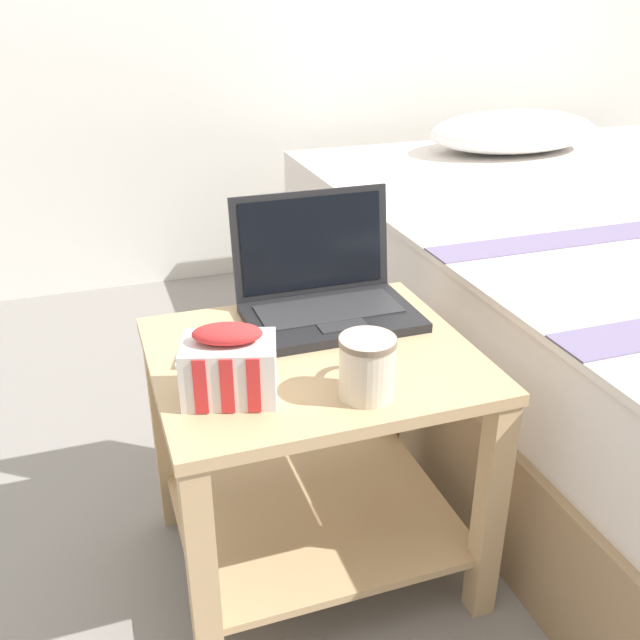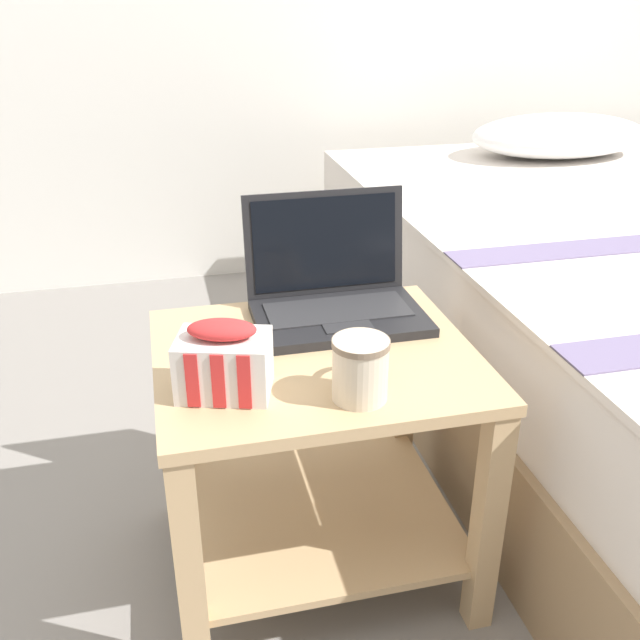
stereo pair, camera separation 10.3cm
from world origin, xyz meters
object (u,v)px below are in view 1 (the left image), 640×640
(snack_bag, at_px, (229,366))
(cell_phone, at_px, (202,348))
(mug_front_left, at_px, (367,363))
(laptop, at_px, (325,292))

(snack_bag, xyz_separation_m, cell_phone, (-0.01, 0.17, -0.05))
(snack_bag, distance_m, cell_phone, 0.17)
(mug_front_left, bearing_deg, laptop, 83.06)
(mug_front_left, distance_m, snack_bag, 0.21)
(snack_bag, bearing_deg, mug_front_left, -17.41)
(laptop, bearing_deg, snack_bag, -134.93)
(mug_front_left, relative_size, cell_phone, 0.80)
(laptop, distance_m, snack_bag, 0.34)
(laptop, relative_size, snack_bag, 1.94)
(mug_front_left, bearing_deg, snack_bag, 162.59)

